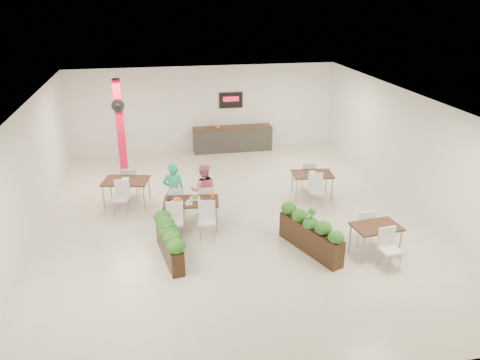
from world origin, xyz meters
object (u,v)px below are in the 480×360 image
at_px(side_table_a, 126,184).
at_px(side_table_c, 376,231).
at_px(side_table_b, 312,177).
at_px(diner_woman, 204,190).
at_px(main_table, 191,205).
at_px(red_column, 120,127).
at_px(planter_left, 169,239).
at_px(planter_right, 310,232).
at_px(diner_man, 174,191).
at_px(service_counter, 232,138).

xyz_separation_m(side_table_a, side_table_c, (5.74, -3.94, -0.02)).
bearing_deg(side_table_b, diner_woman, -163.00).
distance_m(main_table, diner_woman, 0.78).
xyz_separation_m(red_column, planter_left, (1.22, -5.61, -1.14)).
bearing_deg(planter_right, diner_man, 141.74).
distance_m(planter_right, side_table_c, 1.49).
xyz_separation_m(diner_man, side_table_a, (-1.29, 1.11, -0.15)).
xyz_separation_m(red_column, service_counter, (4.00, 1.86, -1.15)).
bearing_deg(side_table_a, side_table_c, -22.19).
xyz_separation_m(diner_man, side_table_c, (4.44, -2.83, -0.17)).
bearing_deg(side_table_a, diner_woman, -15.69).
bearing_deg(main_table, planter_left, -113.59).
height_order(red_column, side_table_c, red_column).
bearing_deg(side_table_c, side_table_b, 89.81).
bearing_deg(side_table_a, planter_right, -26.73).
xyz_separation_m(diner_woman, side_table_b, (3.29, 0.60, -0.11)).
distance_m(service_counter, side_table_a, 5.73).
distance_m(main_table, planter_left, 1.58).
bearing_deg(side_table_a, diner_man, -28.40).
height_order(main_table, planter_left, planter_left).
relative_size(red_column, diner_woman, 2.16).
bearing_deg(service_counter, side_table_a, -131.96).
xyz_separation_m(red_column, side_table_b, (5.55, -2.91, -1.02)).
bearing_deg(side_table_b, main_table, -154.64).
relative_size(service_counter, diner_man, 1.91).
height_order(service_counter, side_table_b, service_counter).
relative_size(red_column, side_table_b, 1.93).
distance_m(side_table_b, side_table_c, 3.45).
xyz_separation_m(service_counter, diner_man, (-2.54, -5.37, 0.29)).
distance_m(red_column, diner_man, 3.90).
distance_m(service_counter, planter_right, 7.77).
bearing_deg(side_table_b, side_table_c, -77.53).
distance_m(diner_man, side_table_a, 1.71).
relative_size(main_table, planter_left, 0.97).
height_order(diner_man, side_table_c, diner_man).
bearing_deg(planter_right, side_table_a, 141.00).
bearing_deg(main_table, red_column, 113.93).
distance_m(main_table, side_table_c, 4.60).
bearing_deg(main_table, side_table_c, -28.19).
relative_size(diner_man, planter_right, 0.80).
distance_m(service_counter, side_table_b, 5.02).
relative_size(service_counter, main_table, 1.71).
bearing_deg(diner_woman, service_counter, -101.11).
bearing_deg(planter_right, side_table_c, -17.27).
relative_size(diner_man, diner_woman, 1.06).
height_order(planter_left, side_table_a, planter_left).
bearing_deg(diner_man, planter_left, 90.26).
relative_size(red_column, main_table, 1.82).
height_order(diner_man, side_table_a, diner_man).
bearing_deg(planter_left, planter_right, -4.98).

